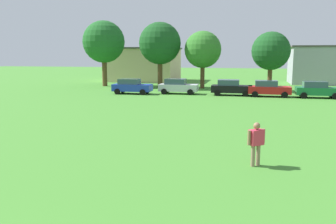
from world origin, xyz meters
The scene contains 13 objects.
ground_plane centered at (0.00, 30.00, 0.00)m, with size 160.00×160.00×0.00m, color #42842D.
adult_bystander centered at (6.21, 10.73, 1.05)m, with size 0.69×0.61×1.77m.
parked_car_blue_0 centered at (-6.81, 34.23, 0.86)m, with size 4.30×2.02×1.68m.
parked_car_silver_1 centered at (-1.78, 35.37, 0.86)m, with size 4.30×2.02×1.68m.
parked_car_black_2 centered at (4.09, 35.20, 0.86)m, with size 4.30×2.02×1.68m.
parked_car_red_3 centered at (7.97, 34.90, 0.86)m, with size 4.30×2.02×1.68m.
parked_car_green_4 centered at (12.73, 34.81, 0.86)m, with size 4.30×2.02×1.68m.
tree_far_left centered at (-13.56, 42.77, 6.02)m, with size 5.72×5.72×8.92m.
tree_left centered at (-5.50, 42.18, 5.75)m, with size 5.47×5.47×8.52m.
tree_right centered at (0.10, 42.37, 4.94)m, with size 4.70×4.70×7.32m.
tree_far_right centered at (8.39, 40.61, 4.74)m, with size 4.51×4.51×7.03m.
house_left centered at (-10.84, 53.56, 2.74)m, with size 10.76×9.30×5.45m.
house_right centered at (18.43, 53.56, 2.82)m, with size 13.29×7.41×5.62m.
Camera 1 is at (5.78, -3.33, 4.43)m, focal length 37.84 mm.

